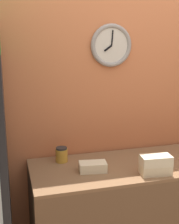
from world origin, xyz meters
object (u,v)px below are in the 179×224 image
Objects in this scene: sandwich_flat_left at (93,167)px; condiment_jar at (62,155)px; sandwich_stack_bottom at (156,169)px; sandwich_stack_middle at (156,160)px.

condiment_jar is (-0.20, 0.25, 0.02)m from sandwich_flat_left.
sandwich_stack_bottom is 1.08× the size of sandwich_flat_left.
sandwich_stack_bottom is 0.77m from condiment_jar.
sandwich_stack_bottom is at bearing 180.00° from sandwich_stack_middle.
sandwich_stack_middle reaches higher than sandwich_stack_bottom.
sandwich_flat_left is at bearing -51.69° from condiment_jar.
sandwich_flat_left is 0.32m from condiment_jar.
sandwich_stack_middle is 1.94× the size of condiment_jar.
sandwich_stack_middle is 0.48m from sandwich_flat_left.
condiment_jar is (-0.64, 0.43, 0.02)m from sandwich_stack_bottom.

